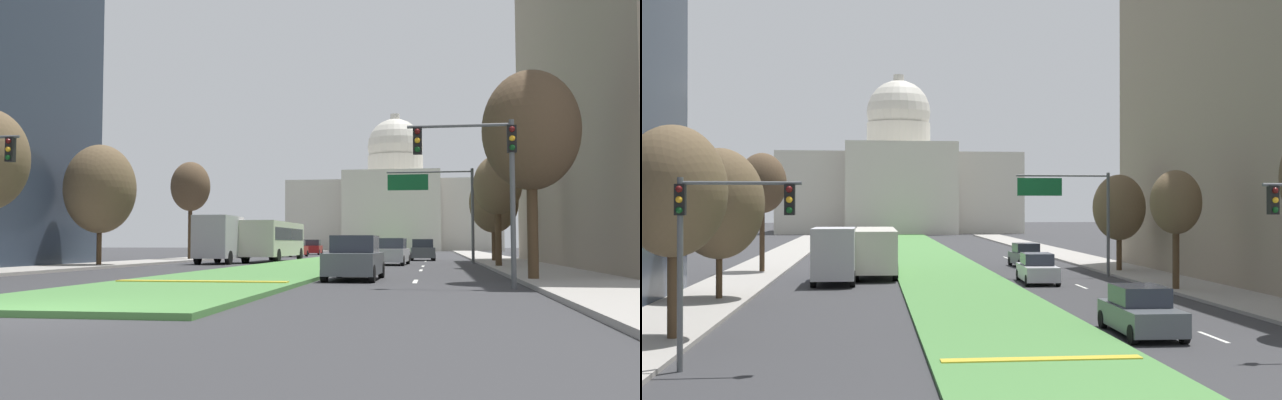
% 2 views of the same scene
% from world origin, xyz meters
% --- Properties ---
extents(ground_plane, '(276.56, 276.56, 0.00)m').
position_xyz_m(ground_plane, '(0.00, 62.86, 0.00)').
color(ground_plane, '#333335').
extents(grass_median, '(6.31, 113.14, 0.14)m').
position_xyz_m(grass_median, '(0.00, 56.57, 0.07)').
color(grass_median, '#4C8442').
rests_on(grass_median, ground_plane).
extents(median_curb_nose, '(5.68, 0.50, 0.04)m').
position_xyz_m(median_curb_nose, '(0.00, 9.86, 0.16)').
color(median_curb_nose, gold).
rests_on(median_curb_nose, grass_median).
extents(lane_dashes_right, '(0.16, 44.56, 0.01)m').
position_xyz_m(lane_dashes_right, '(6.74, 33.71, 0.00)').
color(lane_dashes_right, silver).
rests_on(lane_dashes_right, ground_plane).
extents(sidewalk_left, '(4.00, 113.14, 0.15)m').
position_xyz_m(sidewalk_left, '(-12.32, 50.28, 0.07)').
color(sidewalk_left, '#9E9991').
rests_on(sidewalk_left, ground_plane).
extents(sidewalk_right, '(4.00, 113.14, 0.15)m').
position_xyz_m(sidewalk_right, '(12.32, 50.28, 0.07)').
color(sidewalk_right, '#9E9991').
rests_on(sidewalk_right, ground_plane).
extents(capitol_building, '(38.76, 28.20, 26.65)m').
position_xyz_m(capitol_building, '(0.00, 124.80, 8.06)').
color(capitol_building, beige).
rests_on(capitol_building, ground_plane).
extents(traffic_light_near_left, '(3.34, 0.35, 5.20)m').
position_xyz_m(traffic_light_near_left, '(-8.98, 9.96, 3.80)').
color(traffic_light_near_left, '#515456').
rests_on(traffic_light_near_left, ground_plane).
extents(overhead_guide_sign, '(5.93, 0.20, 6.50)m').
position_xyz_m(overhead_guide_sign, '(7.78, 36.99, 4.66)').
color(overhead_guide_sign, '#515456').
rests_on(overhead_guide_sign, ground_plane).
extents(street_tree_left_near, '(3.45, 3.45, 7.07)m').
position_xyz_m(street_tree_left_near, '(-11.13, 14.79, 4.89)').
color(street_tree_left_near, '#4C3823').
rests_on(street_tree_left_near, ground_plane).
extents(street_tree_left_mid, '(4.13, 4.13, 7.12)m').
position_xyz_m(street_tree_left_mid, '(-11.72, 26.20, 4.53)').
color(street_tree_left_mid, '#4C3823').
rests_on(street_tree_left_mid, ground_plane).
extents(street_tree_right_mid, '(2.66, 2.66, 6.28)m').
position_xyz_m(street_tree_right_mid, '(10.93, 28.02, 4.57)').
color(street_tree_right_mid, '#4C3823').
rests_on(street_tree_right_mid, ground_plane).
extents(street_tree_left_far, '(3.15, 3.15, 7.89)m').
position_xyz_m(street_tree_left_far, '(-11.80, 41.80, 5.87)').
color(street_tree_left_far, '#4C3823').
rests_on(street_tree_left_far, ground_plane).
extents(street_tree_right_far, '(3.49, 3.49, 6.50)m').
position_xyz_m(street_tree_right_far, '(11.67, 40.06, 4.30)').
color(street_tree_right_far, '#4C3823').
rests_on(street_tree_right_far, ground_plane).
extents(sedan_lead_stopped, '(1.99, 4.53, 1.68)m').
position_xyz_m(sedan_lead_stopped, '(4.45, 14.54, 0.79)').
color(sedan_lead_stopped, '#4C5156').
rests_on(sedan_lead_stopped, ground_plane).
extents(sedan_midblock, '(2.15, 4.78, 1.71)m').
position_xyz_m(sedan_midblock, '(4.74, 33.32, 0.80)').
color(sedan_midblock, '#BCBCC1').
rests_on(sedan_midblock, ground_plane).
extents(sedan_distant, '(2.09, 4.21, 1.71)m').
position_xyz_m(sedan_distant, '(6.47, 45.54, 0.80)').
color(sedan_distant, '#4C5156').
rests_on(sedan_distant, ground_plane).
extents(sedan_far_horizon, '(2.12, 4.29, 1.81)m').
position_xyz_m(sedan_far_horizon, '(-6.63, 58.58, 0.84)').
color(sedan_far_horizon, maroon).
rests_on(sedan_far_horizon, ground_plane).
extents(sedan_very_far, '(2.13, 4.49, 1.81)m').
position_xyz_m(sedan_very_far, '(-7.02, 71.91, 0.84)').
color(sedan_very_far, maroon).
rests_on(sedan_very_far, ground_plane).
extents(box_truck_delivery, '(2.40, 6.40, 3.20)m').
position_xyz_m(box_truck_delivery, '(-6.78, 34.12, 1.68)').
color(box_truck_delivery, navy).
rests_on(box_truck_delivery, ground_plane).
extents(city_bus, '(2.62, 11.00, 2.95)m').
position_xyz_m(city_bus, '(-4.44, 39.57, 1.77)').
color(city_bus, beige).
rests_on(city_bus, ground_plane).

